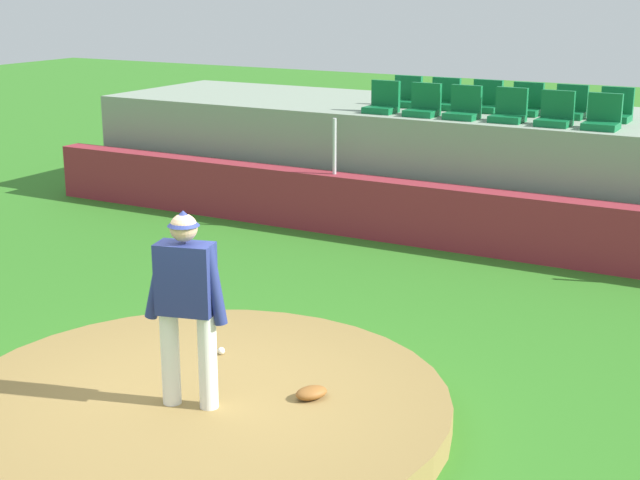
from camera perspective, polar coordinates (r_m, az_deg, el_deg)
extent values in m
plane|color=#317521|center=(8.61, -7.39, -10.94)|extent=(60.00, 60.00, 0.00)
cylinder|color=olive|center=(8.55, -7.42, -10.19)|extent=(4.52, 4.52, 0.25)
cylinder|color=white|center=(8.23, -9.15, -7.13)|extent=(0.16, 0.16, 0.85)
cylinder|color=white|center=(8.10, -6.89, -7.40)|extent=(0.16, 0.16, 0.85)
cube|color=navy|center=(7.91, -8.23, -2.36)|extent=(0.53, 0.37, 0.62)
cylinder|color=navy|center=(8.02, -9.90, -2.46)|extent=(0.29, 0.17, 0.69)
cylinder|color=navy|center=(7.83, -6.50, -2.76)|extent=(0.24, 0.16, 0.70)
sphere|color=tan|center=(7.78, -8.36, 0.75)|extent=(0.24, 0.24, 0.24)
cone|color=navy|center=(7.76, -8.38, 1.34)|extent=(0.33, 0.33, 0.13)
sphere|color=white|center=(9.33, -6.07, -6.77)|extent=(0.07, 0.07, 0.07)
ellipsoid|color=brown|center=(8.35, -0.53, -9.34)|extent=(0.32, 0.36, 0.11)
cube|color=maroon|center=(13.77, 8.43, 1.30)|extent=(15.11, 0.40, 0.92)
cylinder|color=silver|center=(14.42, 0.89, 5.76)|extent=(0.06, 0.06, 0.87)
cube|color=gray|center=(15.63, 11.28, 4.48)|extent=(14.42, 3.22, 1.78)
cube|color=#0E6533|center=(15.06, 3.74, 7.97)|extent=(0.48, 0.44, 0.10)
cube|color=#0E6533|center=(15.19, 4.05, 8.98)|extent=(0.48, 0.08, 0.40)
cube|color=#0E6533|center=(14.75, 6.23, 7.75)|extent=(0.48, 0.44, 0.10)
cube|color=#0E6533|center=(14.88, 6.54, 8.78)|extent=(0.48, 0.08, 0.40)
cube|color=#0E6533|center=(14.50, 8.67, 7.53)|extent=(0.48, 0.44, 0.10)
cube|color=#0E6533|center=(14.64, 8.96, 8.58)|extent=(0.48, 0.08, 0.40)
cube|color=#0E6533|center=(14.31, 11.39, 7.29)|extent=(0.48, 0.44, 0.10)
cube|color=#0E6533|center=(14.45, 11.67, 8.36)|extent=(0.48, 0.08, 0.40)
cube|color=#0E6533|center=(14.07, 14.11, 6.99)|extent=(0.48, 0.44, 0.10)
cube|color=#0E6533|center=(14.21, 14.38, 8.07)|extent=(0.48, 0.08, 0.40)
cube|color=#0E6533|center=(13.90, 16.82, 6.70)|extent=(0.48, 0.44, 0.10)
cube|color=#0E6533|center=(14.05, 17.07, 7.79)|extent=(0.48, 0.08, 0.40)
cube|color=#0E6533|center=(15.87, 5.16, 8.33)|extent=(0.48, 0.44, 0.10)
cube|color=#0E6533|center=(16.00, 5.44, 9.28)|extent=(0.48, 0.08, 0.40)
cube|color=#0E6533|center=(15.61, 7.48, 8.14)|extent=(0.48, 0.44, 0.10)
cube|color=#0E6533|center=(15.75, 7.76, 9.11)|extent=(0.48, 0.08, 0.40)
cube|color=#0E6533|center=(15.37, 9.99, 7.92)|extent=(0.48, 0.44, 0.10)
cube|color=#0E6533|center=(15.51, 10.26, 8.90)|extent=(0.48, 0.08, 0.40)
cube|color=#0E6533|center=(15.11, 12.40, 7.67)|extent=(0.48, 0.44, 0.10)
cube|color=#0E6533|center=(15.25, 12.66, 8.67)|extent=(0.48, 0.08, 0.40)
cube|color=#0E6533|center=(14.93, 14.95, 7.41)|extent=(0.48, 0.44, 0.10)
cube|color=#0E6533|center=(15.07, 15.20, 8.42)|extent=(0.48, 0.08, 0.40)
cube|color=#0E6533|center=(14.78, 17.53, 7.13)|extent=(0.48, 0.44, 0.10)
cube|color=#0E6533|center=(14.92, 17.76, 8.16)|extent=(0.48, 0.08, 0.40)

